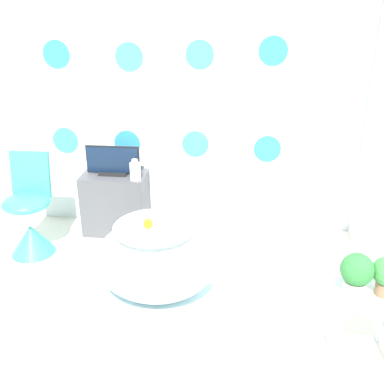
{
  "coord_description": "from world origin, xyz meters",
  "views": [
    {
      "loc": [
        0.64,
        -1.58,
        1.93
      ],
      "look_at": [
        0.37,
        1.02,
        0.8
      ],
      "focal_mm": 42.0,
      "sensor_mm": 36.0,
      "label": 1
    }
  ],
  "objects_px": {
    "bathtub": "(155,260)",
    "potted_plant_left": "(357,272)",
    "vase": "(135,171)",
    "chair": "(30,222)",
    "tv": "(113,162)"
  },
  "relations": [
    {
      "from": "bathtub",
      "to": "potted_plant_left",
      "type": "relative_size",
      "value": 3.31
    },
    {
      "from": "potted_plant_left",
      "to": "vase",
      "type": "bearing_deg",
      "value": 139.95
    },
    {
      "from": "chair",
      "to": "vase",
      "type": "distance_m",
      "value": 0.94
    },
    {
      "from": "tv",
      "to": "vase",
      "type": "relative_size",
      "value": 2.61
    },
    {
      "from": "vase",
      "to": "potted_plant_left",
      "type": "bearing_deg",
      "value": -40.05
    },
    {
      "from": "potted_plant_left",
      "to": "tv",
      "type": "bearing_deg",
      "value": 141.54
    },
    {
      "from": "vase",
      "to": "potted_plant_left",
      "type": "relative_size",
      "value": 0.71
    },
    {
      "from": "tv",
      "to": "potted_plant_left",
      "type": "distance_m",
      "value": 2.2
    },
    {
      "from": "bathtub",
      "to": "tv",
      "type": "bearing_deg",
      "value": 119.94
    },
    {
      "from": "chair",
      "to": "vase",
      "type": "relative_size",
      "value": 4.67
    },
    {
      "from": "chair",
      "to": "potted_plant_left",
      "type": "height_order",
      "value": "chair"
    },
    {
      "from": "chair",
      "to": "tv",
      "type": "relative_size",
      "value": 1.79
    },
    {
      "from": "bathtub",
      "to": "chair",
      "type": "xyz_separation_m",
      "value": [
        -1.11,
        0.46,
        -0.0
      ]
    },
    {
      "from": "chair",
      "to": "potted_plant_left",
      "type": "xyz_separation_m",
      "value": [
        2.31,
        -0.92,
        0.29
      ]
    },
    {
      "from": "bathtub",
      "to": "tv",
      "type": "xyz_separation_m",
      "value": [
        -0.52,
        0.9,
        0.37
      ]
    }
  ]
}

